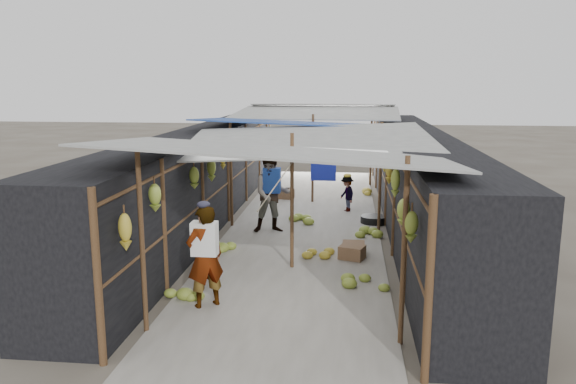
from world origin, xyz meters
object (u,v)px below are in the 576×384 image
at_px(crate_near, 352,253).
at_px(vendor_elderly, 205,257).
at_px(black_basin, 373,220).
at_px(shopper_blue, 272,194).
at_px(vendor_seated, 347,194).

distance_m(crate_near, vendor_elderly, 3.61).
relative_size(black_basin, shopper_blue, 0.35).
bearing_deg(shopper_blue, crate_near, -58.98).
xyz_separation_m(crate_near, vendor_seated, (-0.13, 4.22, 0.36)).
xyz_separation_m(vendor_elderly, vendor_seated, (2.19, 6.90, -0.33)).
bearing_deg(crate_near, black_basin, 99.15).
xyz_separation_m(crate_near, black_basin, (0.55, 3.00, -0.05)).
height_order(crate_near, shopper_blue, shopper_blue).
relative_size(black_basin, vendor_elderly, 0.39).
bearing_deg(shopper_blue, vendor_elderly, -109.00).
distance_m(crate_near, vendor_seated, 4.24).
distance_m(vendor_elderly, vendor_seated, 7.25).
xyz_separation_m(black_basin, shopper_blue, (-2.43, -1.09, 0.82)).
relative_size(black_basin, vendor_seated, 0.65).
bearing_deg(vendor_seated, vendor_elderly, -42.76).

